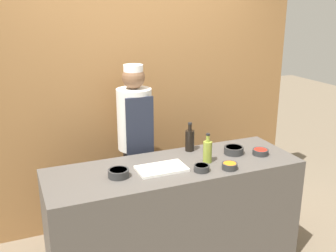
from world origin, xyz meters
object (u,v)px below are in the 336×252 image
at_px(sauce_bowl_red, 260,152).
at_px(sauce_bowl_green, 119,173).
at_px(sauce_bowl_white, 202,168).
at_px(bottle_oil, 208,151).
at_px(sauce_bowl_orange, 230,166).
at_px(cutting_board, 162,169).
at_px(sauce_bowl_purple, 234,150).
at_px(bottle_soy, 190,140).
at_px(chef_center, 135,146).

distance_m(sauce_bowl_red, sauce_bowl_green, 1.20).
bearing_deg(sauce_bowl_white, bottle_oil, 48.52).
bearing_deg(sauce_bowl_red, sauce_bowl_orange, -158.16).
bearing_deg(cutting_board, sauce_bowl_red, -1.80).
bearing_deg(sauce_bowl_red, sauce_bowl_purple, 151.16).
xyz_separation_m(sauce_bowl_red, bottle_oil, (-0.48, 0.03, 0.07)).
bearing_deg(cutting_board, sauce_bowl_green, 179.38).
distance_m(sauce_bowl_white, bottle_oil, 0.19).
distance_m(sauce_bowl_green, sauce_bowl_white, 0.62).
height_order(sauce_bowl_purple, bottle_soy, bottle_soy).
relative_size(sauce_bowl_red, sauce_bowl_orange, 1.11).
distance_m(sauce_bowl_orange, chef_center, 0.94).
xyz_separation_m(cutting_board, bottle_soy, (0.37, 0.28, 0.09)).
bearing_deg(chef_center, bottle_soy, -41.35).
distance_m(sauce_bowl_purple, sauce_bowl_white, 0.46).
bearing_deg(sauce_bowl_purple, sauce_bowl_orange, -127.11).
xyz_separation_m(cutting_board, bottle_oil, (0.39, 0.00, 0.08)).
bearing_deg(sauce_bowl_purple, chef_center, 141.90).
relative_size(sauce_bowl_purple, chef_center, 0.10).
relative_size(sauce_bowl_purple, bottle_soy, 0.66).
bearing_deg(sauce_bowl_green, sauce_bowl_purple, 4.24).
height_order(sauce_bowl_green, cutting_board, sauce_bowl_green).
relative_size(sauce_bowl_white, cutting_board, 0.32).
xyz_separation_m(sauce_bowl_white, chef_center, (-0.27, 0.75, -0.05)).
distance_m(sauce_bowl_green, bottle_oil, 0.72).
distance_m(sauce_bowl_green, cutting_board, 0.33).
bearing_deg(bottle_soy, cutting_board, -142.55).
distance_m(bottle_soy, chef_center, 0.51).
distance_m(sauce_bowl_purple, cutting_board, 0.68).
bearing_deg(sauce_bowl_white, chef_center, 109.91).
relative_size(sauce_bowl_white, bottle_soy, 0.47).
height_order(sauce_bowl_red, chef_center, chef_center).
xyz_separation_m(sauce_bowl_purple, sauce_bowl_green, (-1.01, -0.07, -0.00)).
xyz_separation_m(sauce_bowl_orange, sauce_bowl_white, (-0.21, 0.05, 0.00)).
xyz_separation_m(sauce_bowl_orange, chef_center, (-0.49, 0.80, -0.05)).
bearing_deg(bottle_oil, sauce_bowl_red, -3.30).
bearing_deg(bottle_oil, sauce_bowl_white, -131.48).
bearing_deg(bottle_oil, cutting_board, -179.93).
height_order(sauce_bowl_red, sauce_bowl_white, sauce_bowl_white).
xyz_separation_m(sauce_bowl_red, sauce_bowl_orange, (-0.39, -0.16, 0.00)).
xyz_separation_m(sauce_bowl_green, sauce_bowl_white, (0.60, -0.14, -0.01)).
bearing_deg(chef_center, sauce_bowl_red, -36.24).
height_order(bottle_oil, chef_center, chef_center).
height_order(sauce_bowl_orange, sauce_bowl_green, sauce_bowl_green).
bearing_deg(sauce_bowl_red, sauce_bowl_white, -169.72).
relative_size(sauce_bowl_white, bottle_oil, 0.49).
relative_size(sauce_bowl_white, chef_center, 0.07).
bearing_deg(sauce_bowl_white, sauce_bowl_orange, -12.43).
bearing_deg(bottle_oil, chef_center, 122.65).
height_order(sauce_bowl_green, sauce_bowl_white, sauce_bowl_green).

